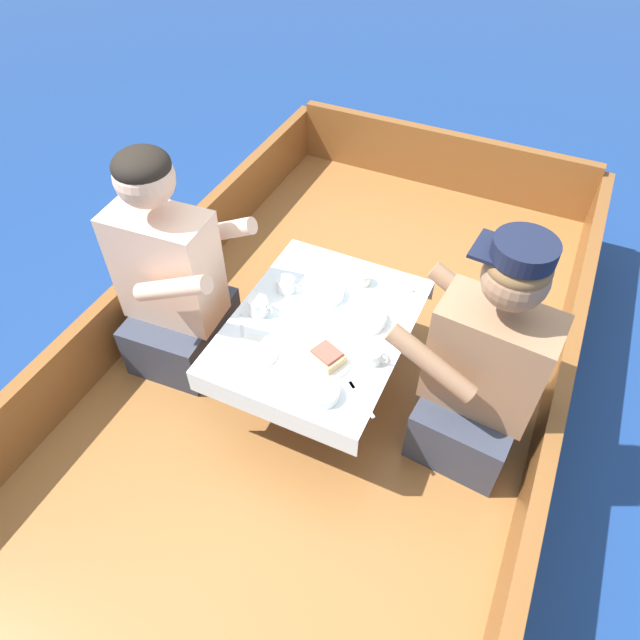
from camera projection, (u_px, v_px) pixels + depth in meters
ground_plane at (327, 403)px, 2.75m from camera, size 60.00×60.00×0.00m
boat_deck at (328, 388)px, 2.66m from camera, size 1.92×3.39×0.25m
gunwale_port at (152, 286)px, 2.73m from camera, size 0.06×3.39×0.31m
gunwale_starboard at (549, 426)px, 2.18m from camera, size 0.06×3.39×0.31m
bow_coaming at (441, 159)px, 3.48m from camera, size 1.80×0.06×0.36m
cockpit_table at (320, 330)px, 2.26m from camera, size 0.67×0.85×0.39m
person_port at (172, 282)px, 2.34m from camera, size 0.54×0.47×1.03m
person_starboard at (483, 372)px, 2.05m from camera, size 0.55×0.48×1.00m
plate_sandwich at (327, 361)px, 2.09m from camera, size 0.18×0.18×0.01m
plate_bread at (254, 353)px, 2.12m from camera, size 0.18×0.18×0.01m
sandwich at (327, 356)px, 2.07m from camera, size 0.14×0.13×0.05m
bowl_port_near at (326, 291)px, 2.32m from camera, size 0.15×0.15×0.04m
bowl_starboard_near at (368, 317)px, 2.22m from camera, size 0.15×0.15×0.04m
bowl_center_far at (323, 392)px, 1.97m from camera, size 0.12×0.12×0.04m
coffee_cup_port at (258, 306)px, 2.25m from camera, size 0.11×0.08×0.07m
coffee_cup_starboard at (286, 285)px, 2.34m from camera, size 0.10×0.08×0.06m
coffee_cup_center at (372, 355)px, 2.08m from camera, size 0.11×0.08×0.05m
tin_can at (363, 279)px, 2.37m from camera, size 0.07×0.07×0.05m
utensil_spoon_center at (408, 296)px, 2.33m from camera, size 0.04×0.17×0.01m
utensil_knife_starboard at (321, 270)px, 2.44m from camera, size 0.14×0.11×0.00m
utensil_fork_port at (359, 396)px, 1.99m from camera, size 0.15×0.12×0.00m
utensil_spoon_port at (348, 272)px, 2.44m from camera, size 0.14×0.12×0.01m
utensil_knife_port at (242, 330)px, 2.20m from camera, size 0.10×0.15×0.00m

